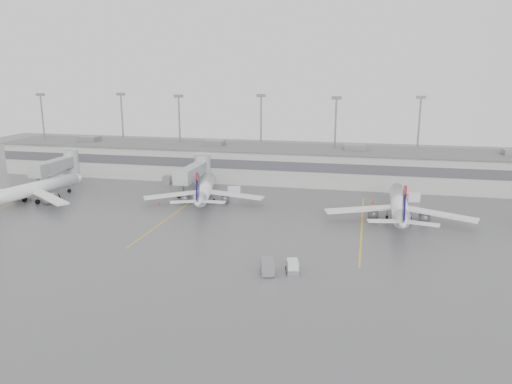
% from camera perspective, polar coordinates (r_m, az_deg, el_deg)
% --- Properties ---
extents(ground, '(260.00, 260.00, 0.00)m').
position_cam_1_polar(ground, '(69.64, -3.05, -8.64)').
color(ground, '#515053').
rests_on(ground, ground).
extents(terminal, '(152.00, 17.00, 9.45)m').
position_cam_1_polar(terminal, '(123.27, 4.19, 3.22)').
color(terminal, '#A6A6A1').
rests_on(terminal, ground).
extents(light_masts, '(142.40, 8.00, 20.60)m').
position_cam_1_polar(light_masts, '(127.78, 4.65, 7.14)').
color(light_masts, gray).
rests_on(light_masts, ground).
extents(jet_bridge_left, '(4.00, 17.20, 7.00)m').
position_cam_1_polar(jet_bridge_left, '(132.12, -21.25, 2.89)').
color(jet_bridge_left, gray).
rests_on(jet_bridge_left, ground).
extents(jet_bridge_right, '(4.00, 17.20, 7.00)m').
position_cam_1_polar(jet_bridge_right, '(116.46, -6.75, 2.40)').
color(jet_bridge_right, gray).
rests_on(jet_bridge_right, ground).
extents(stand_markings, '(105.25, 40.00, 0.01)m').
position_cam_1_polar(stand_markings, '(91.65, 0.99, -3.09)').
color(stand_markings, '#EDB00D').
rests_on(stand_markings, ground).
extents(jet_far_left, '(24.43, 27.72, 9.12)m').
position_cam_1_polar(jet_far_left, '(112.18, -24.26, 0.30)').
color(jet_far_left, white).
rests_on(jet_far_left, ground).
extents(jet_mid_left, '(23.97, 27.15, 8.89)m').
position_cam_1_polar(jet_mid_left, '(102.61, -5.88, 0.26)').
color(jet_mid_left, white).
rests_on(jet_mid_left, ground).
extents(jet_mid_right, '(26.47, 29.66, 9.60)m').
position_cam_1_polar(jet_mid_right, '(93.09, 16.07, -1.46)').
color(jet_mid_right, white).
rests_on(jet_mid_right, ground).
extents(baggage_tug, '(2.28, 2.98, 1.71)m').
position_cam_1_polar(baggage_tug, '(67.98, 4.20, -8.62)').
color(baggage_tug, silver).
rests_on(baggage_tug, ground).
extents(baggage_cart, '(2.41, 3.33, 1.93)m').
position_cam_1_polar(baggage_cart, '(67.25, 1.33, -8.53)').
color(baggage_cart, slate).
rests_on(baggage_cart, ground).
extents(gse_uld_a, '(3.21, 2.66, 1.94)m').
position_cam_1_polar(gse_uld_a, '(131.90, -21.66, 1.56)').
color(gse_uld_a, silver).
rests_on(gse_uld_a, ground).
extents(gse_uld_b, '(3.05, 2.35, 1.93)m').
position_cam_1_polar(gse_uld_b, '(108.64, -2.51, 0.10)').
color(gse_uld_b, silver).
rests_on(gse_uld_b, ground).
extents(gse_uld_c, '(2.88, 2.31, 1.78)m').
position_cam_1_polar(gse_uld_c, '(108.78, 17.51, -0.56)').
color(gse_uld_c, silver).
rests_on(gse_uld_c, ground).
extents(gse_loader, '(2.30, 3.12, 1.76)m').
position_cam_1_polar(gse_loader, '(121.88, -10.16, 1.34)').
color(gse_loader, slate).
rests_on(gse_loader, ground).
extents(cone_a, '(0.42, 0.42, 0.67)m').
position_cam_1_polar(cone_a, '(116.47, -22.45, -0.34)').
color(cone_a, '#F93F05').
rests_on(cone_a, ground).
extents(cone_b, '(0.46, 0.46, 0.73)m').
position_cam_1_polar(cone_b, '(103.43, -10.99, -1.19)').
color(cone_b, '#F93F05').
rests_on(cone_b, ground).
extents(cone_c, '(0.47, 0.47, 0.74)m').
position_cam_1_polar(cone_c, '(104.91, 13.19, -1.08)').
color(cone_c, '#F93F05').
rests_on(cone_c, ground).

